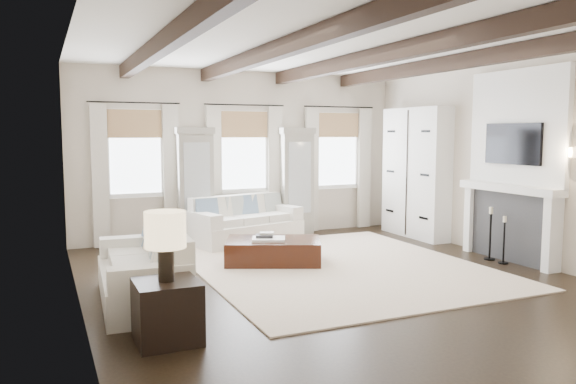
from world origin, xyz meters
name	(u,v)px	position (x,y,z in m)	size (l,w,h in m)	color
ground	(335,282)	(0.00, 0.00, 0.00)	(7.50, 7.50, 0.00)	black
room_shell	(351,141)	(0.75, 0.90, 1.89)	(6.54, 7.54, 3.22)	beige
area_rug	(337,266)	(0.42, 0.71, 0.01)	(4.07, 4.70, 0.02)	beige
sofa_back	(244,223)	(-0.20, 3.11, 0.35)	(2.18, 1.38, 0.86)	white
sofa_left	(147,272)	(-2.49, 0.13, 0.36)	(1.04, 2.09, 0.87)	white
ottoman	(273,251)	(-0.36, 1.34, 0.19)	(1.44, 0.90, 0.38)	black
tray	(269,239)	(-0.45, 1.30, 0.40)	(0.50, 0.38, 0.04)	white
book_lower	(264,236)	(-0.50, 1.36, 0.44)	(0.26, 0.20, 0.04)	#262628
book_upper	(267,233)	(-0.45, 1.39, 0.47)	(0.22, 0.17, 0.03)	beige
side_table_front	(167,311)	(-2.55, -1.29, 0.30)	(0.60, 0.60, 0.60)	black
lamp_front	(165,234)	(-2.55, -1.29, 1.06)	(0.39, 0.39, 0.68)	black
side_table_back	(188,224)	(-1.10, 3.78, 0.30)	(0.40, 0.40, 0.60)	black
lamp_back	(187,186)	(-1.10, 3.78, 1.02)	(0.36, 0.36, 0.62)	black
candlestick_near	(504,244)	(2.90, -0.12, 0.31)	(0.15, 0.15, 0.74)	black
candlestick_far	(490,238)	(2.90, 0.17, 0.35)	(0.17, 0.17, 0.85)	black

